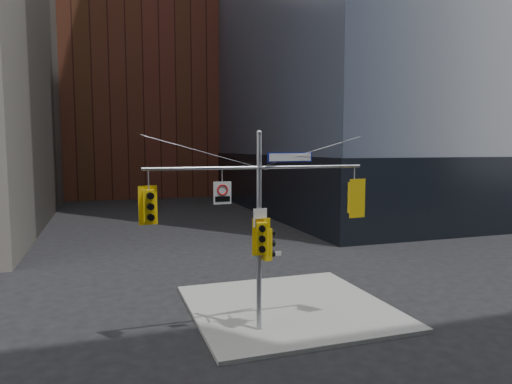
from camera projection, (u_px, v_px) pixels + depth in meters
ground at (279, 357)px, 14.59m from camera, size 160.00×160.00×0.00m
sidewalk_corner at (289, 307)px, 18.99m from camera, size 8.00×8.00×0.15m
podium_ne at (402, 179)px, 53.35m from camera, size 36.40×36.40×6.00m
brick_midrise at (138, 99)px, 67.99m from camera, size 26.00×20.00×28.00m
signal_assembly at (259, 212)px, 16.05m from camera, size 8.00×0.80×7.30m
traffic_light_west_arm at (149, 206)px, 14.83m from camera, size 0.62×0.53×1.30m
traffic_light_east_arm at (354, 198)px, 17.21m from camera, size 0.69×0.59×1.45m
traffic_light_pole_side at (268, 244)px, 16.28m from camera, size 0.49×0.42×1.15m
traffic_light_pole_front at (262, 238)px, 15.88m from camera, size 0.63×0.58×1.34m
street_sign_blade at (290, 157)px, 16.23m from camera, size 1.80×0.27×0.35m
regulatory_sign_arm at (222, 192)px, 15.53m from camera, size 0.62×0.06×0.78m
regulatory_sign_pole at (260, 218)px, 15.96m from camera, size 0.50×0.05×0.65m
street_blade_ew at (271, 254)px, 16.34m from camera, size 0.80×0.04×0.16m
street_blade_ns at (255, 254)px, 16.63m from camera, size 0.10×0.77×0.15m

